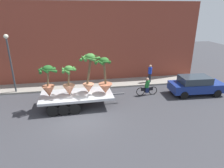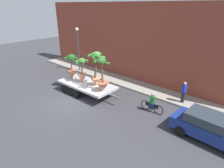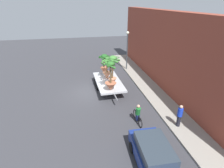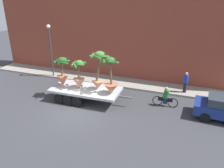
% 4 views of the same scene
% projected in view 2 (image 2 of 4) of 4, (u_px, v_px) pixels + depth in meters
% --- Properties ---
extents(ground_plane, '(60.00, 60.00, 0.00)m').
position_uv_depth(ground_plane, '(71.00, 102.00, 15.24)').
color(ground_plane, '#38383D').
extents(sidewalk, '(24.00, 2.20, 0.15)m').
position_uv_depth(sidewalk, '(120.00, 80.00, 19.41)').
color(sidewalk, gray).
rests_on(sidewalk, ground).
extents(building_facade, '(24.00, 1.20, 7.53)m').
position_uv_depth(building_facade, '(131.00, 42.00, 19.14)').
color(building_facade, brown).
rests_on(building_facade, ground).
extents(flatbed_trailer, '(6.22, 2.59, 0.98)m').
position_uv_depth(flatbed_trailer, '(85.00, 85.00, 16.51)').
color(flatbed_trailer, '#B7BABF').
rests_on(flatbed_trailer, ground).
extents(potted_palm_rear, '(1.36, 1.42, 2.28)m').
position_uv_depth(potted_palm_rear, '(72.00, 67.00, 16.95)').
color(potted_palm_rear, '#B26647').
rests_on(potted_palm_rear, flatbed_trailer).
extents(potted_palm_middle, '(1.28, 1.35, 2.69)m').
position_uv_depth(potted_palm_middle, '(102.00, 79.00, 14.49)').
color(potted_palm_middle, '#B26647').
rests_on(potted_palm_middle, flatbed_trailer).
extents(potted_palm_front, '(1.22, 1.25, 2.18)m').
position_uv_depth(potted_palm_front, '(82.00, 72.00, 16.18)').
color(potted_palm_front, tan).
rests_on(potted_palm_front, flatbed_trailer).
extents(potted_palm_extra, '(1.51, 1.50, 2.91)m').
position_uv_depth(potted_palm_extra, '(96.00, 68.00, 15.23)').
color(potted_palm_extra, tan).
rests_on(potted_palm_extra, flatbed_trailer).
extents(cyclist, '(1.84, 0.35, 1.54)m').
position_uv_depth(cyclist, '(152.00, 103.00, 13.63)').
color(cyclist, black).
rests_on(cyclist, ground).
extents(parked_car, '(4.49, 2.03, 1.58)m').
position_uv_depth(parked_car, '(211.00, 128.00, 10.69)').
color(parked_car, navy).
rests_on(parked_car, ground).
extents(pedestrian_near_gate, '(0.36, 0.36, 1.71)m').
position_uv_depth(pedestrian_near_gate, '(184.00, 92.00, 14.57)').
color(pedestrian_near_gate, black).
rests_on(pedestrian_near_gate, sidewalk).
extents(street_lamp, '(0.36, 0.36, 4.83)m').
position_uv_depth(street_lamp, '(78.00, 44.00, 20.94)').
color(street_lamp, '#383D42').
rests_on(street_lamp, sidewalk).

